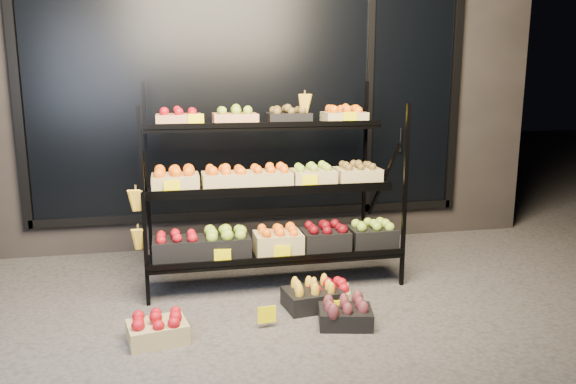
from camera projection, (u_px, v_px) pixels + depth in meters
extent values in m
plane|color=#514F4C|center=(285.00, 303.00, 4.30)|extent=(24.00, 24.00, 0.00)
cube|color=#2D2826|center=(239.00, 73.00, 6.44)|extent=(6.00, 2.00, 3.50)
cube|color=black|center=(253.00, 93.00, 5.50)|extent=(4.20, 0.04, 2.40)
cube|color=black|center=(254.00, 213.00, 5.73)|extent=(4.30, 0.06, 0.08)
cube|color=black|center=(16.00, 94.00, 5.05)|extent=(0.08, 0.06, 2.50)
cube|color=black|center=(455.00, 91.00, 5.92)|extent=(0.08, 0.06, 2.50)
cube|color=black|center=(369.00, 92.00, 5.72)|extent=(0.06, 0.06, 2.50)
cylinder|color=black|center=(401.00, 140.00, 5.87)|extent=(0.02, 0.02, 0.25)
cube|color=black|center=(144.00, 209.00, 4.11)|extent=(0.03, 0.03, 1.50)
cube|color=black|center=(405.00, 197.00, 4.53)|extent=(0.03, 0.03, 1.50)
cube|color=black|center=(147.00, 176.00, 5.03)|extent=(0.03, 0.03, 1.66)
cube|color=black|center=(365.00, 168.00, 5.44)|extent=(0.03, 0.03, 1.66)
cube|color=black|center=(277.00, 256.00, 4.58)|extent=(2.05, 0.42, 0.03)
cube|color=black|center=(281.00, 260.00, 4.38)|extent=(2.05, 0.02, 0.05)
cube|color=black|center=(270.00, 189.00, 4.77)|extent=(2.05, 0.40, 0.03)
cube|color=black|center=(274.00, 189.00, 4.58)|extent=(2.05, 0.02, 0.05)
cube|color=black|center=(263.00, 127.00, 4.95)|extent=(2.05, 0.40, 0.03)
cube|color=black|center=(267.00, 125.00, 4.77)|extent=(2.05, 0.02, 0.05)
cube|color=tan|center=(179.00, 121.00, 4.79)|extent=(0.38, 0.28, 0.11)
ellipsoid|color=red|center=(178.00, 111.00, 4.77)|extent=(0.32, 0.24, 0.07)
cube|color=tan|center=(235.00, 120.00, 4.89)|extent=(0.38, 0.28, 0.11)
ellipsoid|color=#9CC932|center=(235.00, 110.00, 4.87)|extent=(0.32, 0.24, 0.07)
cube|color=black|center=(288.00, 119.00, 4.99)|extent=(0.38, 0.28, 0.11)
ellipsoid|color=brown|center=(288.00, 109.00, 4.97)|extent=(0.32, 0.24, 0.07)
cube|color=tan|center=(344.00, 118.00, 5.09)|extent=(0.38, 0.28, 0.11)
ellipsoid|color=orange|center=(344.00, 109.00, 5.07)|extent=(0.32, 0.24, 0.07)
cube|color=tan|center=(175.00, 183.00, 4.59)|extent=(0.38, 0.28, 0.14)
ellipsoid|color=orange|center=(175.00, 171.00, 4.57)|extent=(0.32, 0.24, 0.07)
cube|color=tan|center=(225.00, 181.00, 4.67)|extent=(0.38, 0.28, 0.14)
ellipsoid|color=orange|center=(225.00, 169.00, 4.65)|extent=(0.32, 0.24, 0.07)
cube|color=tan|center=(270.00, 179.00, 4.75)|extent=(0.38, 0.28, 0.14)
ellipsoid|color=orange|center=(270.00, 168.00, 4.73)|extent=(0.32, 0.24, 0.07)
cube|color=tan|center=(312.00, 178.00, 4.83)|extent=(0.38, 0.28, 0.14)
ellipsoid|color=#9CC932|center=(312.00, 166.00, 4.81)|extent=(0.32, 0.24, 0.07)
cube|color=tan|center=(357.00, 176.00, 4.91)|extent=(0.38, 0.28, 0.14)
ellipsoid|color=brown|center=(358.00, 165.00, 4.89)|extent=(0.32, 0.24, 0.07)
cube|color=black|center=(177.00, 250.00, 4.40)|extent=(0.38, 0.28, 0.18)
ellipsoid|color=red|center=(177.00, 235.00, 4.37)|extent=(0.32, 0.24, 0.07)
cube|color=black|center=(226.00, 247.00, 4.48)|extent=(0.38, 0.28, 0.18)
ellipsoid|color=#9CC932|center=(226.00, 232.00, 4.45)|extent=(0.32, 0.24, 0.07)
cube|color=tan|center=(278.00, 244.00, 4.56)|extent=(0.38, 0.28, 0.18)
ellipsoid|color=orange|center=(278.00, 229.00, 4.54)|extent=(0.32, 0.24, 0.07)
cube|color=black|center=(325.00, 241.00, 4.64)|extent=(0.38, 0.28, 0.18)
ellipsoid|color=#63070E|center=(325.00, 227.00, 4.62)|extent=(0.32, 0.24, 0.07)
cube|color=black|center=(372.00, 238.00, 4.73)|extent=(0.38, 0.28, 0.18)
ellipsoid|color=#9CC932|center=(372.00, 224.00, 4.70)|extent=(0.32, 0.24, 0.07)
ellipsoid|color=yellow|center=(136.00, 188.00, 4.09)|extent=(0.14, 0.08, 0.22)
ellipsoid|color=yellow|center=(138.00, 227.00, 4.15)|extent=(0.14, 0.08, 0.22)
ellipsoid|color=yellow|center=(305.00, 93.00, 4.87)|extent=(0.14, 0.08, 0.22)
cube|color=#FFEB00|center=(172.00, 188.00, 4.44)|extent=(0.13, 0.01, 0.12)
cube|color=#FFEB00|center=(310.00, 182.00, 4.67)|extent=(0.13, 0.01, 0.12)
cube|color=#FFEB00|center=(350.00, 119.00, 4.95)|extent=(0.13, 0.01, 0.12)
cube|color=#FFEB00|center=(196.00, 121.00, 4.68)|extent=(0.13, 0.01, 0.12)
cube|color=#FFEB00|center=(223.00, 257.00, 4.33)|extent=(0.13, 0.01, 0.12)
cube|color=#FFEB00|center=(282.00, 253.00, 4.43)|extent=(0.13, 0.01, 0.12)
cube|color=#FFEB00|center=(267.00, 320.00, 3.86)|extent=(0.13, 0.01, 0.12)
cube|color=#FFEB00|center=(338.00, 314.00, 3.96)|extent=(0.13, 0.01, 0.12)
cube|color=tan|center=(158.00, 332.00, 3.67)|extent=(0.42, 0.34, 0.13)
ellipsoid|color=red|center=(157.00, 318.00, 3.65)|extent=(0.35, 0.29, 0.07)
cube|color=black|center=(313.00, 299.00, 4.21)|extent=(0.45, 0.35, 0.14)
ellipsoid|color=yellow|center=(313.00, 286.00, 4.19)|extent=(0.38, 0.30, 0.07)
cube|color=tan|center=(327.00, 295.00, 4.30)|extent=(0.38, 0.32, 0.11)
ellipsoid|color=red|center=(328.00, 285.00, 4.29)|extent=(0.32, 0.27, 0.07)
cube|color=black|center=(345.00, 317.00, 3.90)|extent=(0.42, 0.34, 0.12)
ellipsoid|color=maroon|center=(346.00, 305.00, 3.89)|extent=(0.35, 0.29, 0.07)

